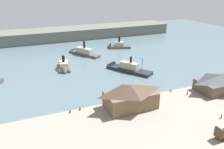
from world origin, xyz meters
The scene contains 16 objects.
ground_plane centered at (0.00, 0.00, 0.00)m, with size 320.00×320.00×0.00m, color slate.
quay_promenade centered at (0.00, -22.00, 0.60)m, with size 110.00×36.00×1.20m, color gray.
seawall_edge centered at (0.00, -3.60, 0.50)m, with size 110.00×0.80×1.00m, color slate.
ferry_shed_customs_shed centered at (-0.18, -9.77, 5.39)m, with size 17.49×10.26×8.26m.
ferry_shed_west_terminal centered at (39.04, -11.04, 4.51)m, with size 18.33×11.27×6.52m.
pedestrian_near_cart centered at (23.28, -27.43, 1.93)m, with size 0.40×0.40×1.61m.
pedestrian_standing_center centered at (24.47, -9.60, 1.93)m, with size 0.39×0.39×1.59m.
mooring_post_east centered at (20.23, -4.89, 1.65)m, with size 0.44×0.44×0.90m, color black.
mooring_post_west centered at (12.36, -5.05, 1.65)m, with size 0.44×0.44×0.90m, color black.
mooring_post_center_west centered at (-20.41, -5.51, 1.65)m, with size 0.44×0.44×0.90m, color black.
mooring_post_center_east centered at (-16.86, -4.94, 1.65)m, with size 0.44×0.44×0.90m, color black.
ferry_approaching_east centered at (-12.70, 39.93, 1.24)m, with size 7.73×16.76×8.73m.
ferry_outer_harbor centered at (3.13, 62.98, 1.60)m, with size 15.94×23.23×9.94m.
ferry_departing_north centered at (29.11, 69.10, 1.22)m, with size 16.96×11.10×10.19m.
ferry_moored_west centered at (14.97, 27.62, 1.34)m, with size 18.68×24.82×10.15m.
far_headland centered at (0.00, 110.00, 4.00)m, with size 180.00×24.00×8.00m, color #60665B.
Camera 1 is at (-34.00, -73.82, 41.69)m, focal length 37.83 mm.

